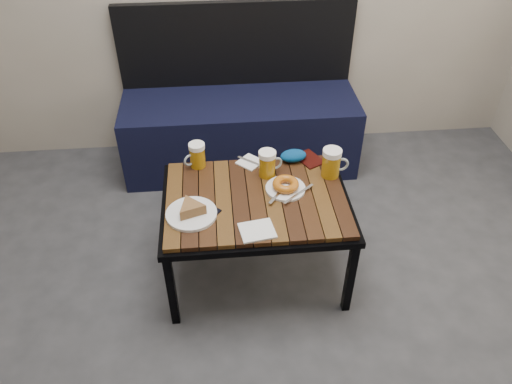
{
  "coord_description": "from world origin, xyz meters",
  "views": [
    {
      "loc": [
        0.05,
        -0.88,
        1.89
      ],
      "look_at": [
        0.21,
        0.82,
        0.5
      ],
      "focal_mm": 35.0,
      "sensor_mm": 36.0,
      "label": 1
    }
  ],
  "objects": [
    {
      "name": "beer_mug_right",
      "position": [
        0.57,
        0.95,
        0.54
      ],
      "size": [
        0.13,
        0.09,
        0.14
      ],
      "rotation": [
        0.0,
        0.0,
        0.01
      ],
      "color": "#A4700D",
      "rests_on": "cafe_table"
    },
    {
      "name": "plate_bagel",
      "position": [
        0.35,
        0.86,
        0.49
      ],
      "size": [
        0.22,
        0.21,
        0.05
      ],
      "color": "white",
      "rests_on": "cafe_table"
    },
    {
      "name": "beer_mug_left",
      "position": [
        -0.05,
        1.08,
        0.53
      ],
      "size": [
        0.12,
        0.1,
        0.12
      ],
      "rotation": [
        0.0,
        0.0,
        3.68
      ],
      "color": "#A4700D",
      "rests_on": "cafe_table"
    },
    {
      "name": "plate_pie",
      "position": [
        -0.08,
        0.72,
        0.5
      ],
      "size": [
        0.22,
        0.22,
        0.06
      ],
      "color": "white",
      "rests_on": "cafe_table"
    },
    {
      "name": "passport_navy",
      "position": [
        -0.02,
        0.72,
        0.48
      ],
      "size": [
        0.15,
        0.15,
        0.01
      ],
      "primitive_type": "cube",
      "rotation": [
        0.0,
        0.0,
        -0.71
      ],
      "color": "black",
      "rests_on": "cafe_table"
    },
    {
      "name": "knit_pouch",
      "position": [
        0.41,
        1.08,
        0.5
      ],
      "size": [
        0.14,
        0.1,
        0.06
      ],
      "primitive_type": "ellipsoid",
      "rotation": [
        0.0,
        0.0,
        0.12
      ],
      "color": "navy",
      "rests_on": "cafe_table"
    },
    {
      "name": "beer_mug_centre",
      "position": [
        0.28,
        0.98,
        0.54
      ],
      "size": [
        0.12,
        0.1,
        0.13
      ],
      "rotation": [
        0.0,
        0.0,
        0.33
      ],
      "color": "#A4700D",
      "rests_on": "cafe_table"
    },
    {
      "name": "napkin_left",
      "position": [
        0.2,
        1.08,
        0.48
      ],
      "size": [
        0.15,
        0.15,
        0.01
      ],
      "rotation": [
        0.0,
        0.0,
        0.81
      ],
      "color": "white",
      "rests_on": "cafe_table"
    },
    {
      "name": "cafe_table",
      "position": [
        0.21,
        0.82,
        0.43
      ],
      "size": [
        0.84,
        0.62,
        0.47
      ],
      "color": "black",
      "rests_on": "ground"
    },
    {
      "name": "passport_burgundy",
      "position": [
        0.49,
        1.08,
        0.48
      ],
      "size": [
        0.15,
        0.17,
        0.01
      ],
      "primitive_type": "cube",
      "rotation": [
        0.0,
        0.0,
        0.49
      ],
      "color": "black",
      "rests_on": "cafe_table"
    },
    {
      "name": "napkin_right",
      "position": [
        0.19,
        0.6,
        0.48
      ],
      "size": [
        0.16,
        0.14,
        0.01
      ],
      "rotation": [
        0.0,
        0.0,
        0.16
      ],
      "color": "white",
      "rests_on": "cafe_table"
    },
    {
      "name": "bench",
      "position": [
        0.2,
        1.76,
        0.27
      ],
      "size": [
        1.4,
        0.5,
        0.95
      ],
      "color": "black",
      "rests_on": "ground"
    }
  ]
}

